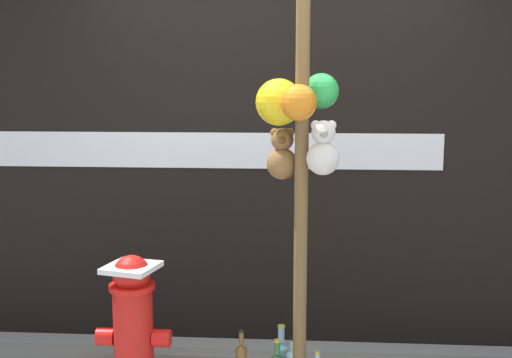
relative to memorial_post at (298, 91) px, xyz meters
name	(u,v)px	position (x,y,z in m)	size (l,w,h in m)	color
building_wall	(273,103)	(-0.17, 0.91, -0.09)	(10.00, 0.21, 3.27)	black
memorial_post	(298,91)	(0.00, 0.00, 0.00)	(0.47, 0.52, 2.84)	brown
fire_hydrant	(133,323)	(-0.91, -0.02, -1.30)	(0.42, 0.32, 0.83)	red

